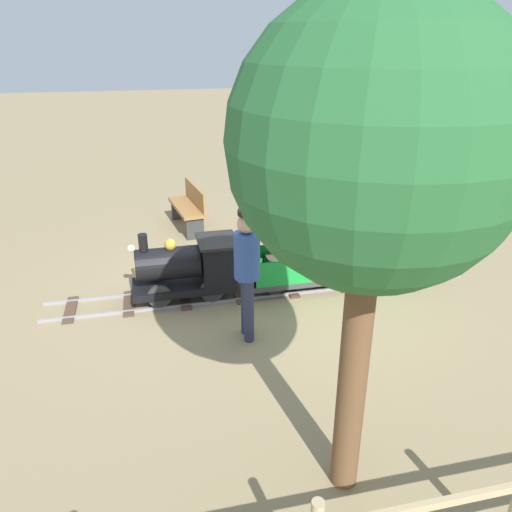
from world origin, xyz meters
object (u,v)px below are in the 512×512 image
object	(u,v)px
conductor_person	(247,265)
oak_tree_near	(375,147)
locomotive	(189,267)
park_bench	(189,207)
passenger_car	(324,258)

from	to	relation	value
conductor_person	oak_tree_near	distance (m)	2.89
locomotive	oak_tree_near	distance (m)	4.16
locomotive	park_bench	size ratio (longest dim) A/B	1.07
locomotive	park_bench	xyz separation A→B (m)	(2.77, -0.26, -0.07)
locomotive	oak_tree_near	size ratio (longest dim) A/B	0.39
locomotive	passenger_car	size ratio (longest dim) A/B	0.61
locomotive	conductor_person	size ratio (longest dim) A/B	0.89
locomotive	passenger_car	bearing A→B (deg)	-90.00
passenger_car	conductor_person	world-z (taller)	conductor_person
passenger_car	conductor_person	xyz separation A→B (m)	(-1.12, 1.37, 0.53)
oak_tree_near	park_bench	bearing A→B (deg)	5.90
locomotive	park_bench	bearing A→B (deg)	-5.44
passenger_car	park_bench	world-z (taller)	passenger_car
locomotive	passenger_car	xyz separation A→B (m)	(0.00, -1.94, -0.06)
locomotive	conductor_person	world-z (taller)	conductor_person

